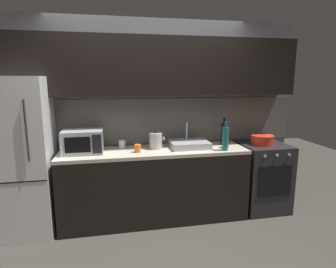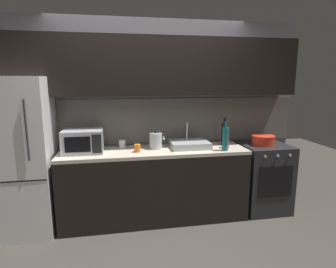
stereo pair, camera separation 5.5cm
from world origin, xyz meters
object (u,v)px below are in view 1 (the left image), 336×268
Objects in this scene: oven_range at (262,177)px; mug_orange at (137,148)px; refrigerator at (21,157)px; mug_red at (225,144)px; cooking_pot at (262,140)px; mug_clear at (122,144)px; kettle at (156,141)px; wine_bottle_teal at (225,138)px; wine_bottle_dark at (224,133)px; microwave at (83,141)px.

mug_orange reaches higher than oven_range.
mug_red is at bearing -1.78° from refrigerator.
mug_clear is at bearing 174.35° from cooking_pot.
mug_red reaches higher than mug_clear.
mug_clear is (-0.41, 0.13, -0.05)m from kettle.
refrigerator reaches higher than wine_bottle_teal.
wine_bottle_teal is (0.81, -0.24, 0.05)m from kettle.
refrigerator is 16.81× the size of mug_red.
refrigerator is 18.36× the size of mug_clear.
refrigerator is at bearing -177.98° from wine_bottle_dark.
mug_orange is 1.11m from mug_red.
oven_range is 0.77m from mug_red.
refrigerator is 1.55m from kettle.
oven_range is 0.81m from wine_bottle_dark.
oven_range is (2.99, -0.00, -0.44)m from refrigerator.
cooking_pot is at bearing 7.80° from mug_red.
kettle is 0.88m from mug_red.
refrigerator is at bearing 175.22° from wine_bottle_teal.
wine_bottle_teal reaches higher than microwave.
wine_bottle_dark is (2.45, 0.09, 0.16)m from refrigerator.
kettle reaches higher than cooking_pot.
kettle is at bearing 178.16° from cooking_pot.
refrigerator is 1.97× the size of oven_range.
kettle is 0.63× the size of wine_bottle_teal.
wine_bottle_dark is at bearing 8.36° from mug_orange.
refrigerator is 6.02× the size of cooking_pot.
kettle is 0.75× the size of cooking_pot.
oven_range is 8.51× the size of mug_red.
oven_range is 9.30× the size of mug_clear.
kettle is at bearing 1.69° from refrigerator.
wine_bottle_dark is at bearing 76.36° from mug_red.
refrigerator is at bearing -170.96° from mug_clear.
wine_bottle_dark reaches higher than mug_orange.
microwave reaches higher than kettle.
mug_clear reaches higher than mug_orange.
oven_range is 2.38m from microwave.
mug_clear is at bearing 161.71° from kettle.
wine_bottle_dark reaches higher than kettle.
kettle reaches higher than oven_range.
wine_bottle_teal is at bearing -163.00° from oven_range.
oven_range is 1.93m from mug_clear.
wine_bottle_dark is at bearing 170.37° from cooking_pot.
cooking_pot is at bearing -1.84° from kettle.
microwave reaches higher than mug_clear.
wine_bottle_dark reaches higher than wine_bottle_teal.
microwave is 2.28m from cooking_pot.
wine_bottle_dark is 0.52m from cooking_pot.
mug_clear is 1.30m from mug_red.
mug_clear is 1.83m from cooking_pot.
mug_clear is (-1.31, 0.09, -0.10)m from wine_bottle_dark.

